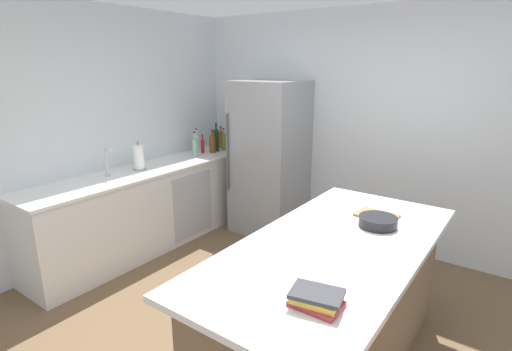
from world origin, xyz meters
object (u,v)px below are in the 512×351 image
object	(u,v)px
soda_bottle	(197,144)
olive_oil_bottle	(224,142)
hot_sauce_bottle	(203,146)
vinegar_bottle	(221,139)
wine_bottle	(216,140)
mixing_bowl	(378,222)
refrigerator	(270,158)
cutting_board	(377,215)
kitchen_island	(331,305)
cookbook_stack	(317,299)
paper_towel_roll	(139,158)
gin_bottle	(195,147)
whiskey_bottle	(212,144)
sink_faucet	(107,162)

from	to	relation	value
soda_bottle	olive_oil_bottle	bearing A→B (deg)	71.21
olive_oil_bottle	hot_sauce_bottle	size ratio (longest dim) A/B	1.25
vinegar_bottle	hot_sauce_bottle	xyz separation A→B (m)	(0.01, -0.37, -0.03)
wine_bottle	mixing_bowl	world-z (taller)	wine_bottle
olive_oil_bottle	hot_sauce_bottle	xyz separation A→B (m)	(-0.12, -0.28, -0.02)
vinegar_bottle	soda_bottle	distance (m)	0.46
soda_bottle	mixing_bowl	world-z (taller)	soda_bottle
refrigerator	cutting_board	world-z (taller)	refrigerator
refrigerator	kitchen_island	bearing A→B (deg)	-45.88
hot_sauce_bottle	mixing_bowl	distance (m)	2.85
cookbook_stack	cutting_board	xyz separation A→B (m)	(-0.16, 1.28, -0.03)
paper_towel_roll	gin_bottle	distance (m)	0.82
kitchen_island	gin_bottle	world-z (taller)	gin_bottle
wine_bottle	soda_bottle	xyz separation A→B (m)	(-0.09, -0.28, -0.03)
kitchen_island	whiskey_bottle	xyz separation A→B (m)	(-2.43, 1.55, 0.56)
kitchen_island	sink_faucet	bearing A→B (deg)	178.17
hot_sauce_bottle	refrigerator	bearing A→B (deg)	13.81
sink_faucet	paper_towel_roll	distance (m)	0.37
sink_faucet	whiskey_bottle	bearing A→B (deg)	86.40
paper_towel_roll	wine_bottle	distance (m)	1.21
cookbook_stack	mixing_bowl	distance (m)	1.11
sink_faucet	cutting_board	bearing A→B (deg)	11.68
paper_towel_roll	whiskey_bottle	size ratio (longest dim) A/B	1.06
soda_bottle	cookbook_stack	bearing A→B (deg)	-36.52
paper_towel_roll	gin_bottle	world-z (taller)	paper_towel_roll
refrigerator	cutting_board	distance (m)	2.00
whiskey_bottle	cookbook_stack	size ratio (longest dim) A/B	1.08
refrigerator	hot_sauce_bottle	xyz separation A→B (m)	(-0.89, -0.22, 0.09)
kitchen_island	paper_towel_roll	distance (m)	2.60
whiskey_bottle	hot_sauce_bottle	size ratio (longest dim) A/B	1.25
sink_faucet	whiskey_bottle	distance (m)	1.47
sink_faucet	mixing_bowl	world-z (taller)	sink_faucet
olive_oil_bottle	cookbook_stack	size ratio (longest dim) A/B	1.08
gin_bottle	cutting_board	xyz separation A→B (m)	(2.52, -0.65, -0.11)
hot_sauce_bottle	cutting_board	world-z (taller)	hot_sauce_bottle
wine_bottle	hot_sauce_bottle	bearing A→B (deg)	-111.82
olive_oil_bottle	paper_towel_roll	bearing A→B (deg)	-93.70
mixing_bowl	kitchen_island	bearing A→B (deg)	-106.48
kitchen_island	cutting_board	bearing A→B (deg)	84.57
soda_bottle	mixing_bowl	size ratio (longest dim) A/B	1.22
hot_sauce_bottle	mixing_bowl	xyz separation A→B (m)	(2.65, -1.03, -0.06)
hot_sauce_bottle	mixing_bowl	bearing A→B (deg)	-21.28
refrigerator	mixing_bowl	bearing A→B (deg)	-35.38
soda_bottle	wine_bottle	bearing A→B (deg)	72.92
sink_faucet	wine_bottle	bearing A→B (deg)	87.43
soda_bottle	cutting_board	bearing A→B (deg)	-16.27
gin_bottle	cutting_board	distance (m)	2.61
whiskey_bottle	sink_faucet	bearing A→B (deg)	-93.60
cutting_board	sink_faucet	bearing A→B (deg)	-168.32
cookbook_stack	olive_oil_bottle	bearing A→B (deg)	137.42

